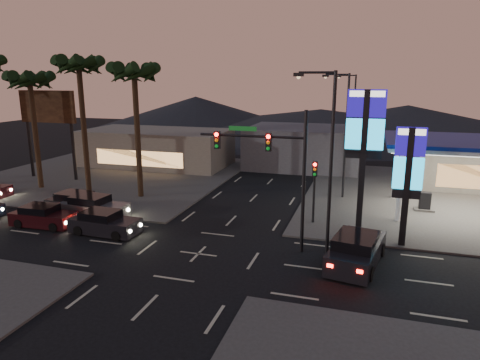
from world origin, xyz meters
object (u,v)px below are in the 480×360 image
(gas_station, at_px, (478,146))
(suv_station, at_px, (356,250))
(car_lane_b_mid, at_px, (78,203))
(car_lane_a_mid, at_px, (43,216))
(pylon_sign_tall, at_px, (365,134))
(traffic_signal_mast, at_px, (273,160))
(pylon_sign_short, at_px, (408,169))
(car_lane_b_front, at_px, (93,208))
(car_lane_a_front, at_px, (104,223))

(gas_station, bearing_deg, suv_station, -124.45)
(gas_station, relative_size, car_lane_b_mid, 2.56)
(gas_station, xyz_separation_m, car_lane_a_mid, (-27.68, -10.62, -4.43))
(pylon_sign_tall, distance_m, traffic_signal_mast, 6.02)
(pylon_sign_short, xyz_separation_m, car_lane_a_mid, (-22.68, -3.12, -4.00))
(pylon_sign_tall, relative_size, car_lane_b_front, 1.80)
(pylon_sign_short, height_order, traffic_signal_mast, traffic_signal_mast)
(pylon_sign_short, relative_size, traffic_signal_mast, 0.88)
(car_lane_a_mid, bearing_deg, car_lane_b_mid, 83.42)
(pylon_sign_short, bearing_deg, car_lane_b_front, -178.15)
(pylon_sign_short, xyz_separation_m, car_lane_b_mid, (-22.32, -0.02, -3.95))
(pylon_sign_tall, height_order, pylon_sign_short, pylon_sign_tall)
(traffic_signal_mast, height_order, car_lane_a_front, traffic_signal_mast)
(pylon_sign_short, height_order, car_lane_a_front, pylon_sign_short)
(gas_station, bearing_deg, car_lane_b_front, -162.26)
(suv_station, bearing_deg, car_lane_b_mid, 170.34)
(car_lane_b_front, bearing_deg, car_lane_a_mid, -131.29)
(car_lane_b_front, xyz_separation_m, suv_station, (18.04, -2.74, 0.07))
(car_lane_a_front, bearing_deg, suv_station, -0.81)
(pylon_sign_tall, height_order, car_lane_a_front, pylon_sign_tall)
(pylon_sign_tall, height_order, car_lane_a_mid, pylon_sign_tall)
(car_lane_b_front, xyz_separation_m, car_lane_b_mid, (-1.80, 0.64, -0.03))
(pylon_sign_short, relative_size, suv_station, 1.27)
(gas_station, xyz_separation_m, traffic_signal_mast, (-12.24, -10.01, 0.15))
(gas_station, relative_size, pylon_sign_tall, 1.36)
(car_lane_a_mid, distance_m, suv_station, 20.20)
(pylon_sign_tall, xyz_separation_m, car_lane_b_front, (-18.02, -1.66, -5.66))
(car_lane_a_mid, height_order, car_lane_b_front, car_lane_b_front)
(car_lane_a_front, relative_size, suv_station, 0.83)
(traffic_signal_mast, distance_m, car_lane_b_front, 14.13)
(traffic_signal_mast, bearing_deg, gas_station, 39.28)
(gas_station, bearing_deg, pylon_sign_tall, -139.09)
(car_lane_a_mid, bearing_deg, car_lane_b_front, 48.71)
(car_lane_a_front, height_order, suv_station, suv_station)
(car_lane_a_front, distance_m, car_lane_b_mid, 5.40)
(pylon_sign_tall, distance_m, car_lane_b_front, 18.96)
(gas_station, xyz_separation_m, suv_station, (-7.48, -10.90, -4.27))
(suv_station, bearing_deg, traffic_signal_mast, 169.45)
(car_lane_a_front, bearing_deg, traffic_signal_mast, 3.58)
(car_lane_a_mid, distance_m, car_lane_b_front, 3.27)
(pylon_sign_short, bearing_deg, car_lane_a_mid, -172.16)
(traffic_signal_mast, xyz_separation_m, car_lane_a_mid, (-15.43, -0.61, -4.57))
(car_lane_b_mid, bearing_deg, car_lane_a_front, -35.81)
(car_lane_a_mid, bearing_deg, pylon_sign_tall, 11.55)
(car_lane_b_mid, bearing_deg, pylon_sign_tall, 2.95)
(car_lane_b_mid, xyz_separation_m, suv_station, (19.84, -3.38, 0.10))
(suv_station, bearing_deg, pylon_sign_tall, 90.30)
(car_lane_b_mid, bearing_deg, traffic_signal_mast, -9.38)
(car_lane_a_mid, relative_size, car_lane_b_mid, 0.92)
(car_lane_a_front, bearing_deg, pylon_sign_tall, 15.15)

